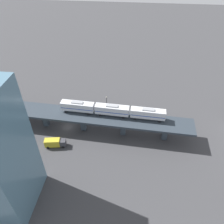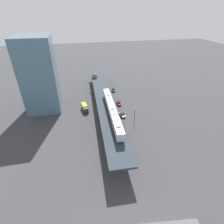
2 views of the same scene
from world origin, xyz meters
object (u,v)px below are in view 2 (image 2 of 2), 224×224
object	(u,v)px
street_car_blue	(113,90)
street_lamp	(135,114)
subway_train	(112,110)
delivery_truck	(85,107)
street_car_red	(119,103)
office_tower	(39,76)
street_car_silver	(122,115)
signal_hut	(94,75)

from	to	relation	value
street_car_blue	street_lamp	bearing A→B (deg)	93.78
subway_train	delivery_truck	bearing A→B (deg)	-60.71
subway_train	street_car_blue	world-z (taller)	subway_train
street_car_red	office_tower	world-z (taller)	office_tower
subway_train	street_car_red	world-z (taller)	subway_train
office_tower	street_car_silver	bearing A→B (deg)	156.41
signal_hut	street_car_red	world-z (taller)	signal_hut
delivery_truck	street_car_silver	bearing A→B (deg)	151.27
street_lamp	street_car_blue	bearing A→B (deg)	-86.22
street_car_silver	street_car_blue	size ratio (longest dim) A/B	0.97
street_lamp	subway_train	bearing A→B (deg)	17.34
street_car_silver	street_car_blue	bearing A→B (deg)	-93.67
street_car_blue	delivery_truck	distance (m)	28.36
street_car_silver	street_lamp	size ratio (longest dim) A/B	0.66
street_car_red	delivery_truck	size ratio (longest dim) A/B	0.59
delivery_truck	street_lamp	size ratio (longest dim) A/B	1.08
street_car_silver	delivery_truck	world-z (taller)	delivery_truck
street_car_red	office_tower	xyz separation A→B (m)	(38.99, -4.50, 17.06)
street_car_silver	street_lamp	xyz separation A→B (m)	(-4.28, 5.40, 3.17)
street_car_silver	street_car_red	world-z (taller)	same
signal_hut	street_lamp	bearing A→B (deg)	106.84
signal_hut	street_lamp	distance (m)	45.44
subway_train	street_lamp	xyz separation A→B (m)	(-11.52, -3.60, -5.62)
subway_train	street_lamp	distance (m)	13.31
delivery_truck	office_tower	size ratio (longest dim) A/B	0.21
street_car_red	street_lamp	xyz separation A→B (m)	(-3.16, 17.44, 3.17)
subway_train	office_tower	size ratio (longest dim) A/B	1.04
signal_hut	office_tower	size ratio (longest dim) A/B	0.09
signal_hut	street_car_silver	distance (m)	39.68
street_lamp	office_tower	xyz separation A→B (m)	(42.15, -21.94, 13.89)
subway_train	street_lamp	bearing A→B (deg)	-162.66
delivery_truck	street_car_blue	bearing A→B (deg)	-133.94
signal_hut	delivery_truck	distance (m)	30.37
street_lamp	office_tower	distance (m)	49.51
office_tower	subway_train	bearing A→B (deg)	140.18
street_car_red	street_car_blue	bearing A→B (deg)	-92.59
street_car_blue	street_car_red	size ratio (longest dim) A/B	1.05
subway_train	office_tower	xyz separation A→B (m)	(30.63, -25.54, 8.27)
street_car_red	office_tower	distance (m)	42.79
subway_train	street_car_blue	size ratio (longest dim) A/B	7.98
street_car_blue	street_lamp	world-z (taller)	street_lamp
delivery_truck	street_lamp	xyz separation A→B (m)	(-22.02, 15.13, 2.35)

